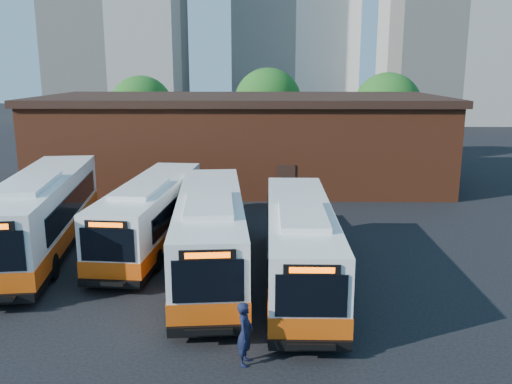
{
  "coord_description": "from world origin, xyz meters",
  "views": [
    {
      "loc": [
        1.61,
        -19.6,
        8.4
      ],
      "look_at": [
        1.25,
        4.91,
        2.73
      ],
      "focal_mm": 38.0,
      "sensor_mm": 36.0,
      "label": 1
    }
  ],
  "objects_px": {
    "bus_west": "(41,217)",
    "bus_east": "(300,247)",
    "bus_midwest": "(151,216)",
    "bus_mideast": "(210,236)",
    "transit_worker": "(245,334)"
  },
  "relations": [
    {
      "from": "bus_west",
      "to": "bus_east",
      "type": "relative_size",
      "value": 1.14
    },
    {
      "from": "bus_midwest",
      "to": "transit_worker",
      "type": "xyz_separation_m",
      "value": [
        4.82,
        -10.55,
        -0.52
      ]
    },
    {
      "from": "bus_mideast",
      "to": "transit_worker",
      "type": "relative_size",
      "value": 6.76
    },
    {
      "from": "bus_mideast",
      "to": "transit_worker",
      "type": "height_order",
      "value": "bus_mideast"
    },
    {
      "from": "bus_west",
      "to": "bus_midwest",
      "type": "xyz_separation_m",
      "value": [
        4.9,
        0.85,
        -0.2
      ]
    },
    {
      "from": "bus_west",
      "to": "transit_worker",
      "type": "relative_size",
      "value": 7.25
    },
    {
      "from": "bus_mideast",
      "to": "bus_east",
      "type": "relative_size",
      "value": 1.06
    },
    {
      "from": "bus_east",
      "to": "transit_worker",
      "type": "relative_size",
      "value": 6.38
    },
    {
      "from": "bus_west",
      "to": "bus_mideast",
      "type": "relative_size",
      "value": 1.07
    },
    {
      "from": "bus_mideast",
      "to": "bus_east",
      "type": "xyz_separation_m",
      "value": [
        3.63,
        -1.08,
        -0.08
      ]
    },
    {
      "from": "bus_mideast",
      "to": "bus_east",
      "type": "height_order",
      "value": "bus_mideast"
    },
    {
      "from": "bus_midwest",
      "to": "bus_mideast",
      "type": "relative_size",
      "value": 0.94
    },
    {
      "from": "bus_west",
      "to": "bus_east",
      "type": "bearing_deg",
      "value": -24.63
    },
    {
      "from": "bus_east",
      "to": "transit_worker",
      "type": "distance_m",
      "value": 6.43
    },
    {
      "from": "bus_midwest",
      "to": "bus_east",
      "type": "distance_m",
      "value": 8.1
    }
  ]
}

